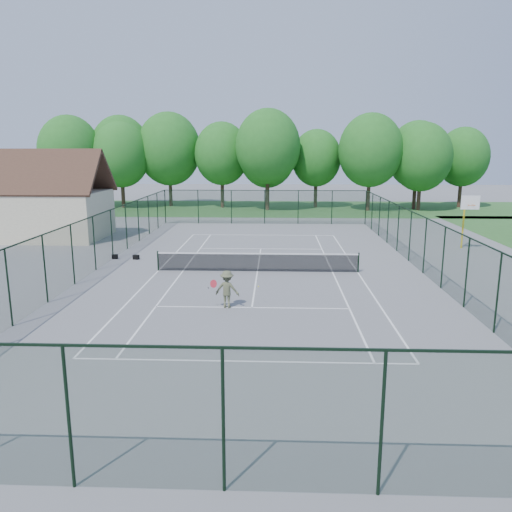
{
  "coord_description": "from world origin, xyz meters",
  "views": [
    {
      "loc": [
        0.96,
        -26.6,
        6.58
      ],
      "look_at": [
        0.0,
        -2.0,
        1.3
      ],
      "focal_mm": 35.0,
      "sensor_mm": 36.0,
      "label": 1
    }
  ],
  "objects_px": {
    "tennis_net": "(257,261)",
    "basketball_goal": "(467,211)",
    "sports_bag_a": "(115,257)",
    "tennis_player": "(227,289)"
  },
  "relations": [
    {
      "from": "tennis_player",
      "to": "basketball_goal",
      "type": "bearing_deg",
      "value": 41.61
    },
    {
      "from": "basketball_goal",
      "to": "tennis_player",
      "type": "xyz_separation_m",
      "value": [
        -14.65,
        -13.01,
        -1.77
      ]
    },
    {
      "from": "tennis_player",
      "to": "sports_bag_a",
      "type": "bearing_deg",
      "value": 130.08
    },
    {
      "from": "tennis_net",
      "to": "tennis_player",
      "type": "height_order",
      "value": "tennis_player"
    },
    {
      "from": "tennis_net",
      "to": "basketball_goal",
      "type": "bearing_deg",
      "value": 25.96
    },
    {
      "from": "basketball_goal",
      "to": "tennis_net",
      "type": "bearing_deg",
      "value": -154.04
    },
    {
      "from": "basketball_goal",
      "to": "sports_bag_a",
      "type": "distance_m",
      "value": 22.89
    },
    {
      "from": "basketball_goal",
      "to": "tennis_player",
      "type": "bearing_deg",
      "value": -138.39
    },
    {
      "from": "sports_bag_a",
      "to": "tennis_net",
      "type": "bearing_deg",
      "value": -28.22
    },
    {
      "from": "tennis_net",
      "to": "tennis_player",
      "type": "relative_size",
      "value": 5.06
    }
  ]
}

